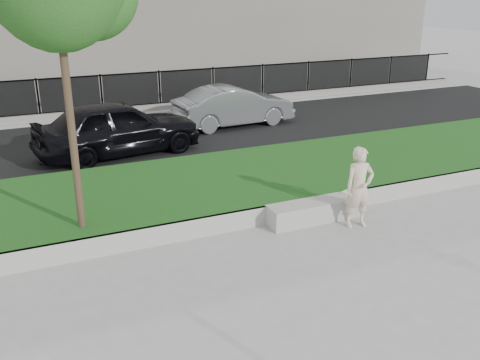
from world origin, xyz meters
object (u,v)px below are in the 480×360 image
book (347,192)px  car_dark (118,128)px  car_silver (234,106)px  man (359,188)px  stone_bench (315,211)px

book → car_dark: bearing=100.0°
car_silver → book: bearing=170.4°
man → car_dark: (-3.36, 6.78, 0.00)m
stone_bench → car_dark: size_ratio=0.45×
book → car_silver: size_ratio=0.05×
car_dark → car_silver: (4.38, 1.79, -0.11)m
car_silver → man: bearing=169.3°
stone_bench → car_dark: 6.81m
stone_bench → book: book is taller
stone_bench → car_silver: bearing=78.3°
car_silver → stone_bench: bearing=164.4°
book → car_dark: (-3.60, 6.05, 0.40)m
man → car_dark: bearing=124.4°
man → book: (0.24, 0.73, -0.39)m
man → car_dark: size_ratio=0.36×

